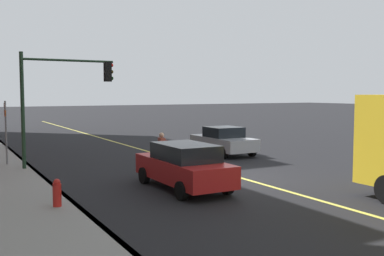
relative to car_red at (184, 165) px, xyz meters
The scene contains 10 objects.
ground 3.15m from the car_red, 71.32° to the right, with size 200.00×200.00×0.00m, color black.
sidewalk_slab 5.97m from the car_red, 80.53° to the left, with size 80.00×3.80×0.15m, color gray.
curb_edge 4.20m from the car_red, 76.38° to the left, with size 80.00×0.16×0.15m, color slate.
lane_stripe_center 3.15m from the car_red, 71.32° to the right, with size 80.00×0.16×0.01m, color #D8CC4C.
car_red is the anchor object (origin of this frame).
car_silver 8.94m from the car_red, 41.98° to the right, with size 4.15×2.04×1.51m.
pedestrian_with_backpack 3.88m from the car_red, 14.11° to the right, with size 0.41×0.39×1.64m.
traffic_light_mast 7.31m from the car_red, 23.43° to the left, with size 0.28×4.07×5.06m.
street_sign_post 9.24m from the car_red, 31.78° to the left, with size 0.60×0.08×2.99m.
fire_hydrant 4.64m from the car_red, 101.49° to the left, with size 0.24×0.24×0.94m.
Camera 1 is at (-14.56, 10.12, 3.35)m, focal length 41.79 mm.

